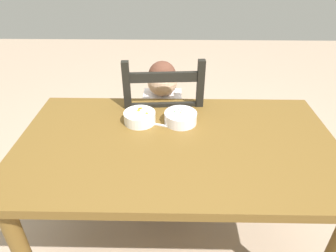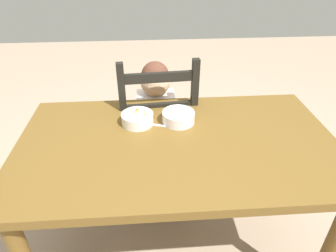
% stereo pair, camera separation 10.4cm
% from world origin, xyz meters
% --- Properties ---
extents(ground_plane, '(8.00, 8.00, 0.00)m').
position_xyz_m(ground_plane, '(0.00, 0.00, 0.00)').
color(ground_plane, tan).
extents(dining_table, '(1.43, 0.82, 0.74)m').
position_xyz_m(dining_table, '(0.00, 0.00, 0.64)').
color(dining_table, brown).
rests_on(dining_table, ground).
extents(dining_chair, '(0.45, 0.45, 1.00)m').
position_xyz_m(dining_chair, '(-0.08, 0.45, 0.46)').
color(dining_chair, black).
rests_on(dining_chair, ground).
extents(child_figure, '(0.32, 0.31, 0.93)m').
position_xyz_m(child_figure, '(-0.08, 0.45, 0.61)').
color(child_figure, silver).
rests_on(child_figure, ground).
extents(bowl_of_peas, '(0.16, 0.16, 0.06)m').
position_xyz_m(bowl_of_peas, '(0.02, 0.16, 0.77)').
color(bowl_of_peas, white).
rests_on(bowl_of_peas, dining_table).
extents(bowl_of_carrots, '(0.15, 0.15, 0.06)m').
position_xyz_m(bowl_of_carrots, '(-0.18, 0.16, 0.77)').
color(bowl_of_carrots, white).
rests_on(bowl_of_carrots, dining_table).
extents(spoon, '(0.14, 0.06, 0.01)m').
position_xyz_m(spoon, '(-0.12, 0.14, 0.75)').
color(spoon, silver).
rests_on(spoon, dining_table).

